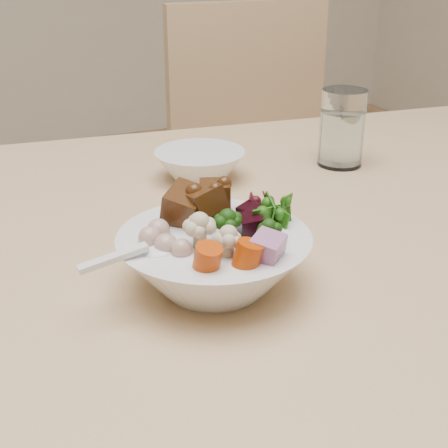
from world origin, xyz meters
The scene contains 6 objects.
dining_table centered at (0.26, 0.03, 0.66)m, with size 1.67×1.05×0.74m.
chair_far centered at (0.47, 0.74, 0.52)m, with size 0.44×0.44×0.93m.
food_bowl centered at (-0.01, -0.06, 0.77)m, with size 0.19×0.19×0.10m.
soup_spoon centered at (-0.09, -0.07, 0.80)m, with size 0.09×0.03×0.02m.
water_glass centered at (0.31, 0.20, 0.79)m, with size 0.07×0.07×0.12m.
side_bowl centered at (0.09, 0.23, 0.76)m, with size 0.13×0.13×0.04m, color white, non-canonical shape.
Camera 1 is at (-0.23, -0.57, 1.06)m, focal length 50.00 mm.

